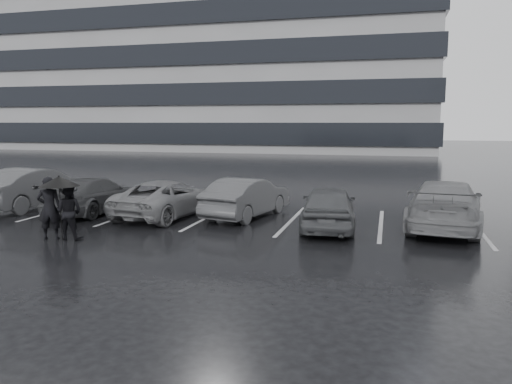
{
  "coord_description": "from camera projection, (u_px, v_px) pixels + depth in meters",
  "views": [
    {
      "loc": [
        3.55,
        -13.04,
        3.14
      ],
      "look_at": [
        -0.18,
        1.0,
        1.1
      ],
      "focal_mm": 35.0,
      "sensor_mm": 36.0,
      "label": 1
    }
  ],
  "objects": [
    {
      "name": "stall_stripes",
      "position": [
        250.0,
        218.0,
        16.42
      ],
      "size": [
        19.72,
        5.0,
        0.0
      ],
      "color": "#B3B3B5",
      "rests_on": "ground"
    },
    {
      "name": "car_west_a",
      "position": [
        247.0,
        197.0,
        16.61
      ],
      "size": [
        2.2,
        4.19,
        1.31
      ],
      "primitive_type": "imported",
      "rotation": [
        0.0,
        0.0,
        2.93
      ],
      "color": "#28282B",
      "rests_on": "ground"
    },
    {
      "name": "umbrella",
      "position": [
        59.0,
        181.0,
        13.13
      ],
      "size": [
        1.03,
        1.03,
        1.75
      ],
      "color": "black",
      "rests_on": "ground"
    },
    {
      "name": "pedestrian_right",
      "position": [
        69.0,
        212.0,
        13.39
      ],
      "size": [
        0.77,
        0.62,
        1.51
      ],
      "primitive_type": "imported",
      "rotation": [
        0.0,
        0.0,
        3.21
      ],
      "color": "black",
      "rests_on": "ground"
    },
    {
      "name": "car_west_b",
      "position": [
        167.0,
        198.0,
        16.68
      ],
      "size": [
        2.57,
        4.62,
        1.22
      ],
      "primitive_type": "imported",
      "rotation": [
        0.0,
        0.0,
        3.01
      ],
      "color": "#4F4F52",
      "rests_on": "ground"
    },
    {
      "name": "office_building",
      "position": [
        185.0,
        33.0,
        63.37
      ],
      "size": [
        61.0,
        26.0,
        29.0
      ],
      "color": "gray",
      "rests_on": "ground"
    },
    {
      "name": "car_east",
      "position": [
        445.0,
        205.0,
        14.71
      ],
      "size": [
        2.66,
        5.22,
        1.45
      ],
      "primitive_type": "imported",
      "rotation": [
        0.0,
        0.0,
        3.01
      ],
      "color": "#4F4F52",
      "rests_on": "ground"
    },
    {
      "name": "car_west_c",
      "position": [
        94.0,
        195.0,
        17.35
      ],
      "size": [
        1.92,
        4.34,
        1.24
      ],
      "primitive_type": "imported",
      "rotation": [
        0.0,
        0.0,
        3.1
      ],
      "color": "black",
      "rests_on": "ground"
    },
    {
      "name": "car_main",
      "position": [
        328.0,
        207.0,
        14.71
      ],
      "size": [
        1.89,
        3.97,
        1.31
      ],
      "primitive_type": "imported",
      "rotation": [
        0.0,
        0.0,
        3.23
      ],
      "color": "black",
      "rests_on": "ground"
    },
    {
      "name": "ground",
      "position": [
        253.0,
        236.0,
        13.82
      ],
      "size": [
        160.0,
        160.0,
        0.0
      ],
      "primitive_type": "plane",
      "color": "black",
      "rests_on": "ground"
    },
    {
      "name": "pedestrian_left",
      "position": [
        49.0,
        208.0,
        13.39
      ],
      "size": [
        0.73,
        0.63,
        1.71
      ],
      "primitive_type": "imported",
      "rotation": [
        0.0,
        0.0,
        3.56
      ],
      "color": "black",
      "rests_on": "ground"
    },
    {
      "name": "car_west_d",
      "position": [
        35.0,
        188.0,
        18.32
      ],
      "size": [
        2.11,
        4.67,
        1.49
      ],
      "primitive_type": "imported",
      "rotation": [
        0.0,
        0.0,
        3.02
      ],
      "color": "#28282B",
      "rests_on": "ground"
    }
  ]
}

